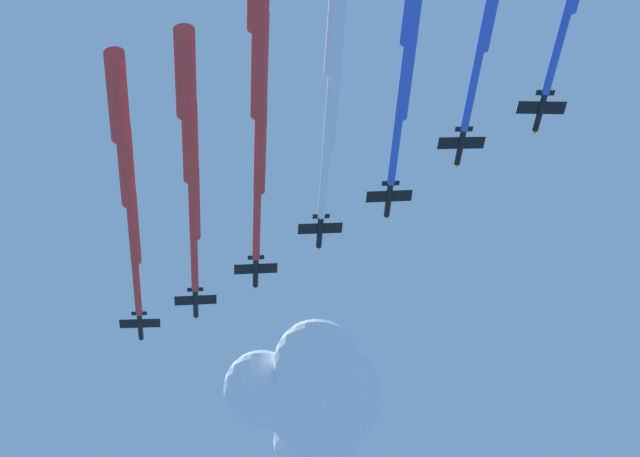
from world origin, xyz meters
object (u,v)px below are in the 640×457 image
Objects in this scene: jet_port_inner at (189,140)px; jet_starboard_inner at (259,62)px; jet_port_mid at (336,19)px; jet_lead at (125,164)px.

jet_starboard_inner is (16.92, 13.01, -0.23)m from jet_port_inner.
jet_starboard_inner is 14.35m from jet_port_mid.
jet_port_inner is 34.94m from jet_port_mid.
jet_lead is 0.95× the size of jet_port_mid.
jet_starboard_inner is at bearing -119.37° from jet_port_mid.
jet_lead is at bearing -133.43° from jet_starboard_inner.
jet_port_mid is (7.00, 12.43, 1.52)m from jet_starboard_inner.
jet_lead is at bearing -119.82° from jet_port_inner.
jet_port_inner is 0.87× the size of jet_starboard_inner.
jet_port_inner is 0.91× the size of jet_port_mid.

